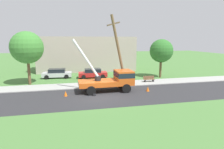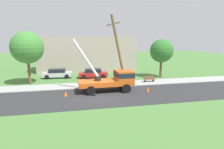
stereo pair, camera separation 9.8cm
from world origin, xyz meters
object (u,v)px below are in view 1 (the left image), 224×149
park_bench (149,79)px  roadside_tree_far (27,48)px  traffic_cone_ahead (148,89)px  roadside_tree_near (161,51)px  utility_truck (113,79)px  traffic_cone_behind (66,94)px  parked_sedan_silver (57,73)px  traffic_cone_curbside (119,85)px  parked_sedan_red (93,73)px  leaning_utility_pole (119,51)px

park_bench → roadside_tree_far: bearing=171.9°
traffic_cone_ahead → roadside_tree_near: size_ratio=0.09×
traffic_cone_ahead → roadside_tree_near: 9.60m
utility_truck → roadside_tree_near: utility_truck is taller
traffic_cone_behind → parked_sedan_silver: bearing=98.4°
utility_truck → traffic_cone_curbside: 2.00m
parked_sedan_red → park_bench: size_ratio=2.79×
roadside_tree_near → traffic_cone_behind: bearing=-153.8°
traffic_cone_behind → traffic_cone_curbside: size_ratio=1.00×
traffic_cone_behind → park_bench: park_bench is taller
roadside_tree_far → parked_sedan_silver: bearing=48.7°
park_bench → roadside_tree_near: size_ratio=0.27×
traffic_cone_ahead → parked_sedan_red: 10.62m
traffic_cone_ahead → park_bench: (1.99, 4.26, 0.18)m
traffic_cone_behind → traffic_cone_curbside: 6.82m
utility_truck → traffic_cone_ahead: (3.86, -1.11, -1.13)m
parked_sedan_silver → roadside_tree_near: bearing=-11.1°
parked_sedan_silver → roadside_tree_far: size_ratio=0.65×
traffic_cone_behind → parked_sedan_silver: size_ratio=0.12×
traffic_cone_curbside → roadside_tree_far: 12.78m
traffic_cone_curbside → traffic_cone_behind: bearing=-160.5°
leaning_utility_pole → traffic_cone_behind: 8.11m
leaning_utility_pole → utility_truck: bearing=-124.5°
leaning_utility_pole → traffic_cone_ahead: bearing=-43.5°
leaning_utility_pole → traffic_cone_behind: size_ratio=15.72×
traffic_cone_ahead → utility_truck: bearing=164.0°
roadside_tree_near → park_bench: bearing=-137.3°
utility_truck → parked_sedan_red: utility_truck is taller
utility_truck → roadside_tree_near: 11.16m
parked_sedan_silver → leaning_utility_pole: bearing=-43.8°
utility_truck → traffic_cone_ahead: size_ratio=12.16×
parked_sedan_silver → parked_sedan_red: 5.53m
utility_truck → leaning_utility_pole: leaning_utility_pole is taller
leaning_utility_pole → park_bench: size_ratio=5.50×
leaning_utility_pole → roadside_tree_far: size_ratio=1.27×
traffic_cone_behind → parked_sedan_red: bearing=66.6°
roadside_tree_near → leaning_utility_pole: bearing=-150.4°
leaning_utility_pole → traffic_cone_curbside: size_ratio=15.72×
parked_sedan_silver → roadside_tree_far: 6.46m
traffic_cone_behind → parked_sedan_silver: 10.27m
leaning_utility_pole → traffic_cone_curbside: 4.25m
traffic_cone_curbside → park_bench: bearing=21.5°
leaning_utility_pole → parked_sedan_red: size_ratio=1.97×
parked_sedan_silver → roadside_tree_near: 16.49m
leaning_utility_pole → roadside_tree_near: 9.10m
traffic_cone_behind → roadside_tree_near: roadside_tree_near is taller
traffic_cone_curbside → roadside_tree_near: bearing=31.1°
traffic_cone_curbside → roadside_tree_near: roadside_tree_near is taller
traffic_cone_behind → park_bench: bearing=20.4°
leaning_utility_pole → traffic_cone_ahead: 5.73m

